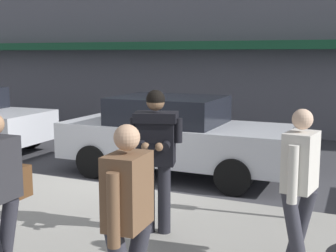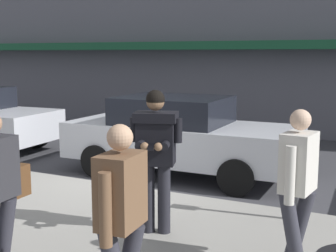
# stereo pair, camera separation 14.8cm
# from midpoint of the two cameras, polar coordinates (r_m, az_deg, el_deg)

# --- Properties ---
(ground_plane) EXTENTS (80.00, 80.00, 0.00)m
(ground_plane) POSITION_cam_midpoint_polar(r_m,az_deg,el_deg) (8.49, -6.19, -7.45)
(ground_plane) COLOR #3D3D42
(curb_paint_line) EXTENTS (28.00, 0.12, 0.01)m
(curb_paint_line) POSITION_cam_midpoint_polar(r_m,az_deg,el_deg) (8.06, 0.07, -8.27)
(curb_paint_line) COLOR silver
(curb_paint_line) RESTS_ON ground
(parked_sedan_mid) EXTENTS (4.53, 1.99, 1.54)m
(parked_sedan_mid) POSITION_cam_midpoint_polar(r_m,az_deg,el_deg) (9.16, 1.86, -1.12)
(parked_sedan_mid) COLOR silver
(parked_sedan_mid) RESTS_ON ground
(man_texting_on_phone) EXTENTS (0.62, 0.64, 1.81)m
(man_texting_on_phone) POSITION_cam_midpoint_polar(r_m,az_deg,el_deg) (5.75, -0.76, -2.46)
(man_texting_on_phone) COLOR #23232B
(man_texting_on_phone) RESTS_ON sidewalk
(pedestrian_in_light_coat) EXTENTS (0.36, 0.60, 1.70)m
(pedestrian_in_light_coat) POSITION_cam_midpoint_polar(r_m,az_deg,el_deg) (4.94, 16.39, -6.45)
(pedestrian_in_light_coat) COLOR #33333D
(pedestrian_in_light_coat) RESTS_ON sidewalk
(pedestrian_dark_coat) EXTENTS (0.35, 0.60, 1.70)m
(pedestrian_dark_coat) POSITION_cam_midpoint_polar(r_m,az_deg,el_deg) (3.82, -4.61, -10.62)
(pedestrian_dark_coat) COLOR #33333D
(pedestrian_dark_coat) RESTS_ON sidewalk
(parking_meter) EXTENTS (0.12, 0.18, 1.27)m
(parking_meter) POSITION_cam_midpoint_polar(r_m,az_deg,el_deg) (6.50, 16.31, -4.02)
(parking_meter) COLOR #4C4C51
(parking_meter) RESTS_ON sidewalk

